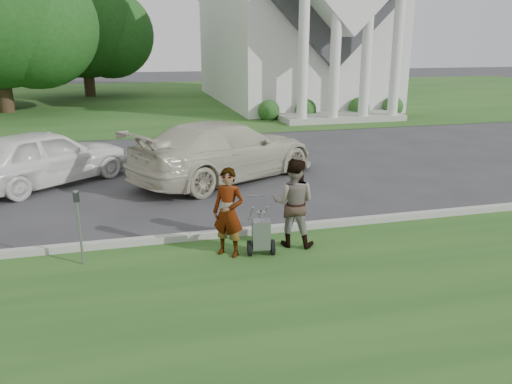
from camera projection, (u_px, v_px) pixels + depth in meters
name	position (u px, v px, depth m)	size (l,w,h in m)	color
ground	(216.00, 249.00, 9.62)	(120.00, 120.00, 0.00)	#333335
grass_strip	(254.00, 333.00, 6.84)	(80.00, 7.00, 0.01)	#204B1A
church_lawn	(148.00, 99.00, 34.65)	(80.00, 30.00, 0.01)	#204B1A
curb	(211.00, 235.00, 10.11)	(80.00, 0.18, 0.15)	#9E9E93
church	(291.00, 7.00, 31.48)	(9.19, 19.00, 24.10)	white
tree_back	(84.00, 28.00, 35.10)	(9.61, 7.60, 8.89)	#332316
striping_cart	(261.00, 235.00, 9.24)	(0.54, 1.03, 0.92)	black
person_left	(228.00, 213.00, 9.10)	(0.61, 0.40, 1.66)	#999999
person_right	(293.00, 204.00, 9.54)	(0.84, 0.65, 1.73)	#999999
parking_meter_near	(79.00, 219.00, 8.68)	(0.10, 0.09, 1.38)	gray
car_b	(45.00, 157.00, 13.71)	(1.86, 4.63, 1.58)	white
car_c	(225.00, 151.00, 14.29)	(2.35, 5.78, 1.68)	beige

